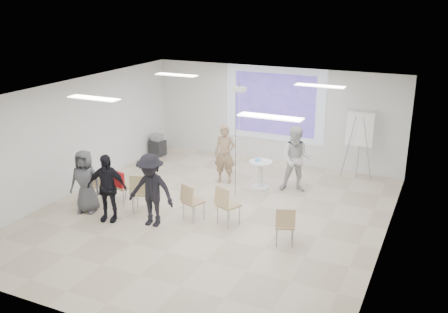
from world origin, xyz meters
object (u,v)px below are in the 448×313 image
at_px(av_cart, 157,146).
at_px(player_right, 297,156).
at_px(player_left, 225,151).
at_px(chair_left_mid, 121,184).
at_px(audience_mid, 151,186).
at_px(laptop, 142,191).
at_px(chair_left_inner, 141,190).
at_px(chair_far_left, 96,183).
at_px(chair_right_inner, 226,203).
at_px(audience_outer, 85,178).
at_px(chair_right_far, 285,223).
at_px(pedestal_table, 260,173).
at_px(chair_center, 191,199).
at_px(flipchart_easel, 360,128).
at_px(audience_left, 107,183).

bearing_deg(av_cart, player_right, -2.60).
distance_m(player_left, chair_left_mid, 3.06).
distance_m(player_right, audience_mid, 4.15).
relative_size(laptop, av_cart, 0.51).
height_order(chair_left_inner, laptop, chair_left_inner).
height_order(chair_far_left, chair_right_inner, chair_right_inner).
bearing_deg(chair_far_left, chair_right_inner, -6.52).
distance_m(player_right, chair_far_left, 5.28).
bearing_deg(player_right, audience_outer, -155.76).
bearing_deg(audience_mid, chair_right_far, 2.36).
bearing_deg(pedestal_table, player_left, -179.92).
height_order(chair_left_mid, chair_center, chair_left_mid).
relative_size(chair_far_left, chair_left_inner, 0.82).
bearing_deg(player_right, flipchart_easel, 36.13).
distance_m(flipchart_easel, av_cart, 6.50).
distance_m(chair_left_mid, chair_right_inner, 2.90).
bearing_deg(chair_left_mid, audience_mid, -12.31).
bearing_deg(laptop, chair_center, 163.32).
distance_m(player_left, chair_center, 2.65).
bearing_deg(chair_far_left, player_right, 24.33).
xyz_separation_m(pedestal_table, flipchart_easel, (2.24, 1.85, 1.06)).
xyz_separation_m(audience_mid, av_cart, (-2.69, 4.50, -0.64)).
xyz_separation_m(chair_center, audience_outer, (-2.56, -0.61, 0.34)).
bearing_deg(audience_outer, pedestal_table, 31.15).
xyz_separation_m(pedestal_table, audience_outer, (-3.29, -3.22, 0.43)).
xyz_separation_m(chair_right_far, av_cart, (-5.77, 4.16, -0.19)).
distance_m(player_left, chair_left_inner, 2.91).
distance_m(pedestal_table, player_left, 1.18).
xyz_separation_m(chair_center, chair_right_inner, (0.84, 0.11, 0.03)).
height_order(pedestal_table, audience_outer, audience_outer).
height_order(audience_left, audience_outer, audience_left).
distance_m(player_left, chair_far_left, 3.57).
height_order(chair_far_left, av_cart, chair_far_left).
xyz_separation_m(player_left, audience_outer, (-2.22, -3.22, -0.06)).
bearing_deg(player_right, player_left, 171.49).
height_order(player_left, chair_left_inner, player_left).
relative_size(chair_center, audience_left, 0.48).
height_order(chair_center, audience_left, audience_left).
bearing_deg(audience_mid, flipchart_easel, 49.92).
relative_size(chair_left_mid, laptop, 2.50).
relative_size(chair_left_inner, av_cart, 1.39).
bearing_deg(av_cart, chair_far_left, -71.42).
height_order(chair_center, chair_right_far, chair_center).
bearing_deg(flipchart_easel, chair_left_mid, -140.61).
xyz_separation_m(player_left, flipchart_easel, (3.32, 1.85, 0.57)).
bearing_deg(chair_right_far, chair_far_left, 156.86).
xyz_separation_m(chair_left_mid, chair_right_inner, (2.90, 0.01, 0.03)).
bearing_deg(player_left, flipchart_easel, 19.34).
bearing_deg(pedestal_table, audience_mid, -114.25).
distance_m(audience_mid, av_cart, 5.28).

